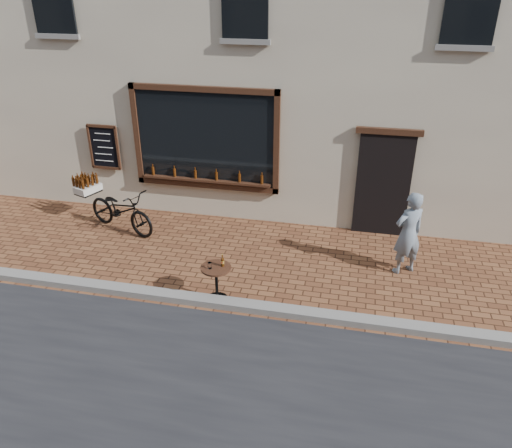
# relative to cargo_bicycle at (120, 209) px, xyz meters

# --- Properties ---
(ground) EXTENTS (90.00, 90.00, 0.00)m
(ground) POSITION_rel_cargo_bicycle_xyz_m (3.57, -2.43, -0.49)
(ground) COLOR #58311C
(ground) RESTS_ON ground
(kerb) EXTENTS (90.00, 0.25, 0.12)m
(kerb) POSITION_rel_cargo_bicycle_xyz_m (3.57, -2.23, -0.43)
(kerb) COLOR slate
(kerb) RESTS_ON ground
(cargo_bicycle) EXTENTS (2.20, 1.30, 1.02)m
(cargo_bicycle) POSITION_rel_cargo_bicycle_xyz_m (0.00, 0.00, 0.00)
(cargo_bicycle) COLOR black
(cargo_bicycle) RESTS_ON ground
(bistro_table) EXTENTS (0.52, 0.52, 0.89)m
(bistro_table) POSITION_rel_cargo_bicycle_xyz_m (2.77, -2.08, -0.01)
(bistro_table) COLOR black
(bistro_table) RESTS_ON ground
(pedestrian) EXTENTS (0.71, 0.65, 1.62)m
(pedestrian) POSITION_rel_cargo_bicycle_xyz_m (5.94, -0.45, 0.32)
(pedestrian) COLOR slate
(pedestrian) RESTS_ON ground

